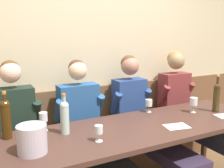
% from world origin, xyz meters
% --- Properties ---
extents(room_wall_back, '(6.80, 0.08, 2.80)m').
position_xyz_m(room_wall_back, '(0.00, 1.09, 1.40)').
color(room_wall_back, beige).
rests_on(room_wall_back, ground).
extents(wood_wainscot_panel, '(6.80, 0.03, 0.92)m').
position_xyz_m(wood_wainscot_panel, '(0.00, 1.04, 0.46)').
color(wood_wainscot_panel, brown).
rests_on(wood_wainscot_panel, ground).
extents(wall_bench, '(2.75, 0.42, 0.94)m').
position_xyz_m(wall_bench, '(0.00, 0.83, 0.28)').
color(wall_bench, brown).
rests_on(wall_bench, ground).
extents(dining_table, '(2.45, 0.79, 0.74)m').
position_xyz_m(dining_table, '(0.00, 0.13, 0.66)').
color(dining_table, '#472C25').
rests_on(dining_table, ground).
extents(person_center_right_seat, '(0.49, 1.24, 1.31)m').
position_xyz_m(person_center_right_seat, '(-0.99, 0.46, 0.62)').
color(person_center_right_seat, '#2A2940').
rests_on(person_center_right_seat, ground).
extents(person_right_seat, '(0.52, 1.24, 1.28)m').
position_xyz_m(person_right_seat, '(-0.34, 0.44, 0.60)').
color(person_right_seat, '#262740').
rests_on(person_right_seat, ground).
extents(person_center_left_seat, '(0.47, 1.25, 1.30)m').
position_xyz_m(person_center_left_seat, '(0.28, 0.47, 0.63)').
color(person_center_left_seat, '#293342').
rests_on(person_center_left_seat, ground).
extents(person_left_seat, '(0.48, 1.25, 1.32)m').
position_xyz_m(person_left_seat, '(0.94, 0.48, 0.65)').
color(person_left_seat, '#313641').
rests_on(person_left_seat, ground).
extents(ice_bucket, '(0.20, 0.20, 0.20)m').
position_xyz_m(ice_bucket, '(-0.97, 0.03, 0.84)').
color(ice_bucket, '#BDB2C3').
rests_on(ice_bucket, dining_table).
extents(wine_bottle_amber_mid, '(0.07, 0.07, 0.39)m').
position_xyz_m(wine_bottle_amber_mid, '(0.92, 0.13, 0.90)').
color(wine_bottle_amber_mid, '#3C2E15').
rests_on(wine_bottle_amber_mid, dining_table).
extents(wine_bottle_green_tall, '(0.07, 0.07, 0.34)m').
position_xyz_m(wine_bottle_green_tall, '(-0.66, 0.27, 0.89)').
color(wine_bottle_green_tall, '#AFC6BD').
rests_on(wine_bottle_green_tall, dining_table).
extents(wine_bottle_clear_water, '(0.07, 0.07, 0.38)m').
position_xyz_m(wine_bottle_clear_water, '(-1.09, 0.38, 0.91)').
color(wine_bottle_clear_water, '#3C250A').
rests_on(wine_bottle_clear_water, dining_table).
extents(wine_glass_mid_left, '(0.07, 0.07, 0.13)m').
position_xyz_m(wine_glass_mid_left, '(0.29, 0.44, 0.83)').
color(wine_glass_mid_left, silver).
rests_on(wine_glass_mid_left, dining_table).
extents(wine_glass_right_end, '(0.07, 0.07, 0.16)m').
position_xyz_m(wine_glass_right_end, '(-0.80, 0.42, 0.85)').
color(wine_glass_right_end, silver).
rests_on(wine_glass_right_end, dining_table).
extents(wine_glass_by_bottle, '(0.06, 0.06, 0.13)m').
position_xyz_m(wine_glass_by_bottle, '(-0.48, 0.00, 0.83)').
color(wine_glass_by_bottle, silver).
rests_on(wine_glass_by_bottle, dining_table).
extents(wine_glass_mid_right, '(0.08, 0.08, 0.16)m').
position_xyz_m(wine_glass_mid_right, '(0.69, 0.22, 0.85)').
color(wine_glass_mid_right, silver).
rests_on(wine_glass_mid_right, dining_table).
extents(tasting_sheet_right_guest, '(0.23, 0.19, 0.00)m').
position_xyz_m(tasting_sheet_right_guest, '(0.26, -0.03, 0.74)').
color(tasting_sheet_right_guest, white).
rests_on(tasting_sheet_right_guest, dining_table).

